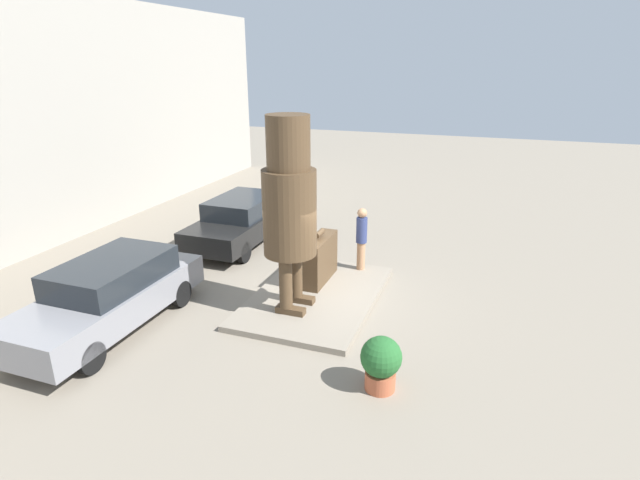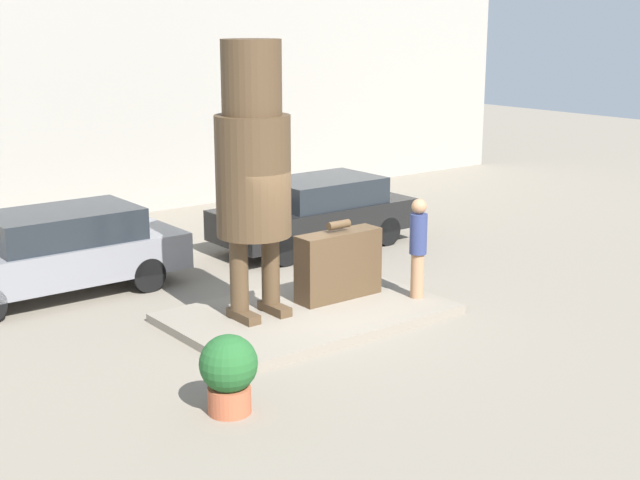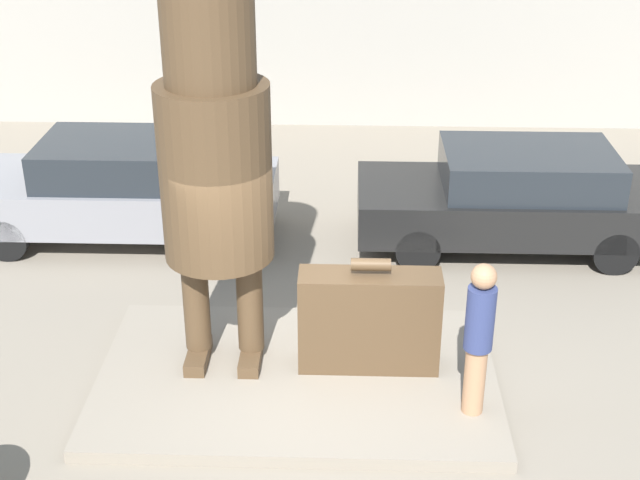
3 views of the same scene
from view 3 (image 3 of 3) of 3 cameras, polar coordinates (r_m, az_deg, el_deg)
The scene contains 7 objects.
ground_plane at distance 10.12m, azimuth -1.46°, elevation -9.15°, with size 60.00×60.00×0.00m, color gray.
pedestal at distance 10.09m, azimuth -1.47°, elevation -8.83°, with size 4.43×2.86×0.14m.
statue_figure at distance 9.21m, azimuth -6.77°, elevation 5.86°, with size 1.18×1.18×4.35m.
giant_suitcase at distance 9.88m, azimuth 3.17°, elevation -5.15°, with size 1.56×0.46×1.35m.
tourist at distance 9.10m, azimuth 10.12°, elevation -5.91°, with size 0.29×0.29×1.72m.
parked_car_grey at distance 13.38m, azimuth -12.59°, elevation 3.33°, with size 4.63×1.78×1.52m.
parked_car_black at distance 13.10m, azimuth 12.34°, elevation 2.76°, with size 4.36×1.82×1.48m.
Camera 3 is at (0.54, -8.25, 5.85)m, focal length 50.00 mm.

